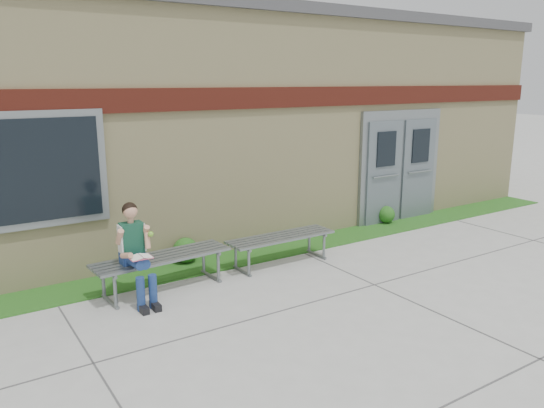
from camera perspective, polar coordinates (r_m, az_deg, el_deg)
ground at (r=6.93m, az=7.78°, el=-11.60°), size 80.00×80.00×0.00m
grass_strip at (r=8.90m, az=-3.24°, el=-5.72°), size 16.00×0.80×0.02m
school_building at (r=11.51m, az=-11.92°, el=8.98°), size 16.20×6.22×4.20m
bench_left at (r=7.61m, az=-11.69°, el=-6.29°), size 1.97×0.68×0.50m
bench_right at (r=8.49m, az=0.97°, el=-4.13°), size 1.81×0.51×0.47m
girl at (r=7.19m, az=-14.45°, el=-4.81°), size 0.45×0.74×1.34m
shrub_mid at (r=8.66m, az=-9.28°, el=-4.92°), size 0.41×0.41×0.41m
shrub_east at (r=11.15m, az=12.19°, el=-1.10°), size 0.35×0.35×0.35m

